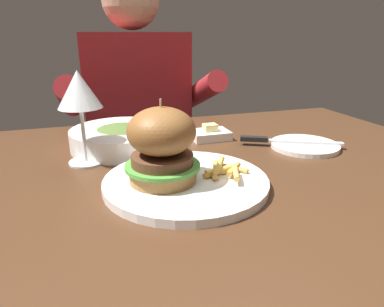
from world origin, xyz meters
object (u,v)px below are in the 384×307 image
object	(u,v)px
wine_glass	(79,93)
soup_bowl	(122,137)
diner_person	(139,149)
butter_dish	(210,134)
burger_sandwich	(161,145)
bread_plate	(305,145)
main_plate	(186,182)
table_knife	(281,141)

from	to	relation	value
wine_glass	soup_bowl	distance (m)	0.16
wine_glass	diner_person	distance (m)	0.68
wine_glass	butter_dish	xyz separation A→B (m)	(0.28, 0.08, -0.12)
burger_sandwich	bread_plate	xyz separation A→B (m)	(0.34, 0.11, -0.07)
butter_dish	main_plate	bearing A→B (deg)	-118.87
butter_dish	diner_person	world-z (taller)	diner_person
diner_person	table_knife	bearing A→B (deg)	-69.47
main_plate	bread_plate	world-z (taller)	main_plate
wine_glass	main_plate	bearing A→B (deg)	-46.14
table_knife	main_plate	bearing A→B (deg)	-152.65
bread_plate	diner_person	xyz separation A→B (m)	(-0.27, 0.62, -0.18)
burger_sandwich	wine_glass	distance (m)	0.20
wine_glass	diner_person	size ratio (longest dim) A/B	0.15
burger_sandwich	soup_bowl	distance (m)	0.24
burger_sandwich	butter_dish	distance (m)	0.29
main_plate	burger_sandwich	size ratio (longest dim) A/B	2.04
main_plate	soup_bowl	distance (m)	0.25
main_plate	table_knife	xyz separation A→B (m)	(0.26, 0.13, 0.01)
table_knife	diner_person	distance (m)	0.67
butter_dish	soup_bowl	bearing A→B (deg)	-179.75
main_plate	soup_bowl	bearing A→B (deg)	107.58
wine_glass	table_knife	bearing A→B (deg)	-3.50
diner_person	soup_bowl	bearing A→B (deg)	-102.09
diner_person	main_plate	bearing A→B (deg)	-92.59
burger_sandwich	butter_dish	xyz separation A→B (m)	(0.17, 0.23, -0.06)
diner_person	butter_dish	bearing A→B (deg)	-79.10
table_knife	diner_person	size ratio (longest dim) A/B	0.17
burger_sandwich	diner_person	distance (m)	0.78
table_knife	burger_sandwich	bearing A→B (deg)	-156.16
burger_sandwich	diner_person	size ratio (longest dim) A/B	0.11
wine_glass	table_knife	xyz separation A→B (m)	(0.41, -0.03, -0.12)
burger_sandwich	main_plate	bearing A→B (deg)	-3.58
wine_glass	diner_person	world-z (taller)	diner_person
bread_plate	soup_bowl	size ratio (longest dim) A/B	0.66
bread_plate	table_knife	bearing A→B (deg)	153.67
wine_glass	soup_bowl	xyz separation A→B (m)	(0.08, 0.08, -0.11)
table_knife	diner_person	xyz separation A→B (m)	(-0.23, 0.60, -0.19)
burger_sandwich	wine_glass	xyz separation A→B (m)	(-0.11, 0.16, 0.06)
burger_sandwich	wine_glass	bearing A→B (deg)	126.11
main_plate	wine_glass	distance (m)	0.25
main_plate	butter_dish	size ratio (longest dim) A/B	3.05
butter_dish	soup_bowl	size ratio (longest dim) A/B	0.40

